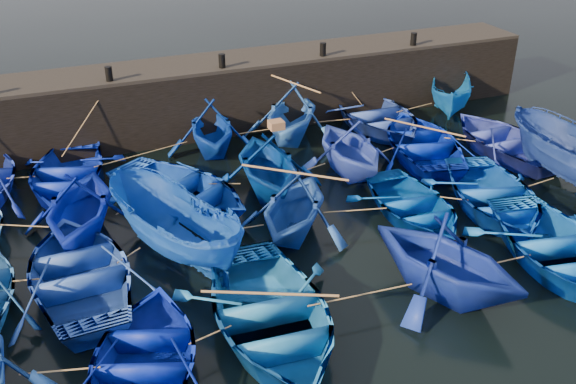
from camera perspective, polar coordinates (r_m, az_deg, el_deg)
name	(u,v)px	position (r m, az deg, el deg)	size (l,w,h in m)	color
ground	(334,270)	(16.77, 4.10, -6.94)	(120.00, 120.00, 0.00)	black
quay_wall	(217,96)	(25.01, -6.31, 8.51)	(26.00, 2.50, 2.50)	black
quay_top	(215,62)	(24.61, -6.47, 11.38)	(26.00, 2.50, 0.12)	black
bollard_1	(109,74)	(22.97, -15.64, 10.09)	(0.24, 0.24, 0.50)	black
bollard_2	(222,61)	(23.69, -5.89, 11.52)	(0.24, 0.24, 0.50)	black
bollard_3	(323,49)	(25.03, 3.12, 12.55)	(0.24, 0.24, 0.50)	black
bollard_4	(414,39)	(26.91, 11.10, 13.20)	(0.24, 0.24, 0.50)	black
boat_1	(65,173)	(21.64, -19.19, 1.58)	(3.40, 4.75, 0.99)	#051AA3
boat_2	(211,127)	(22.85, -6.86, 5.76)	(3.18, 3.69, 1.94)	#0631A7
boat_3	(292,112)	(23.69, 0.32, 7.13)	(3.59, 4.17, 2.19)	blue
boat_4	(377,115)	(25.10, 7.88, 6.78)	(3.83, 5.35, 1.11)	navy
boat_5	(451,94)	(27.15, 14.31, 8.43)	(1.60, 4.23, 1.64)	#0A58B9
boat_7	(80,205)	(18.39, -17.99, -1.08)	(3.47, 4.02, 2.12)	#05189F
boat_8	(180,190)	(19.66, -9.58, 0.20)	(3.64, 5.08, 1.05)	#0B3BC5
boat_9	(268,163)	(19.75, -1.83, 2.59)	(3.57, 4.15, 2.18)	navy
boat_10	(350,146)	(21.16, 5.56, 4.08)	(3.34, 3.88, 2.04)	blue
boat_11	(423,142)	(23.06, 11.87, 4.36)	(3.65, 5.10, 1.06)	#001694
boat_12	(504,139)	(24.09, 18.68, 4.45)	(3.50, 4.90, 1.02)	#2535A1
boat_14	(80,271)	(16.56, -17.99, -6.72)	(3.68, 5.15, 1.07)	#1D41A5
boat_15	(173,228)	(16.92, -10.17, -3.18)	(1.84, 4.89, 1.89)	#0B3EA6
boat_16	(294,205)	(17.63, 0.55, -1.18)	(3.20, 3.71, 1.95)	#164198
boat_17	(413,206)	(19.05, 11.09, -1.19)	(3.06, 4.27, 0.89)	#003892
boat_18	(494,196)	(20.03, 17.82, -0.33)	(3.54, 4.95, 1.03)	#053CB6
boat_21	(146,358)	(13.81, -12.50, -14.23)	(3.26, 4.56, 0.95)	#001087
boat_22	(270,315)	(14.40, -1.60, -10.89)	(3.89, 5.44, 1.13)	#115AA8
boat_23	(447,258)	(15.74, 13.92, -5.69)	(3.53, 4.09, 2.15)	navy
boat_24	(558,248)	(18.01, 22.90, -4.63)	(3.69, 5.16, 1.07)	blue
wooden_crate	(276,125)	(19.35, -1.05, 5.99)	(0.43, 0.39, 0.25)	brown
mooring_ropes	(274,158)	(20.58, -1.24, 3.08)	(17.86, 11.51, 2.10)	tan
loose_oars	(327,154)	(19.12, 3.48, 3.37)	(10.55, 12.04, 1.19)	#99724C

